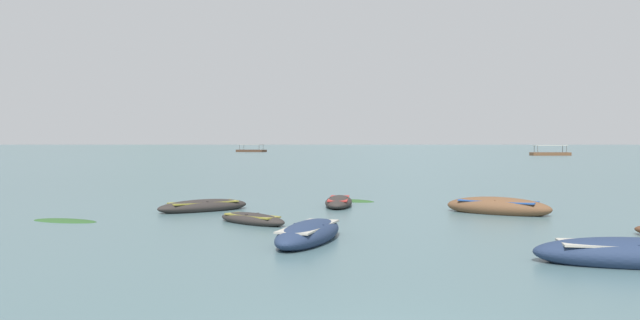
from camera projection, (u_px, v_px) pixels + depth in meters
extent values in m
plane|color=slate|center=(317.00, 144.00, 1506.71)|extent=(6000.00, 6000.00, 0.00)
cone|color=#56665B|center=(153.00, 113.00, 2561.38)|extent=(871.17, 871.17, 270.48)
cone|color=slate|center=(416.00, 92.00, 2266.61)|extent=(1402.00, 1402.00, 395.14)
ellipsoid|color=navy|center=(309.00, 234.00, 16.93)|extent=(2.55, 4.33, 0.74)
cube|color=#B7B2A3|center=(309.00, 226.00, 16.92)|extent=(1.84, 3.12, 0.05)
cube|color=navy|center=(309.00, 224.00, 16.92)|extent=(0.89, 0.36, 0.04)
ellipsoid|color=brown|center=(498.00, 207.00, 23.67)|extent=(4.28, 3.39, 0.84)
cube|color=#28519E|center=(498.00, 201.00, 23.67)|extent=(3.08, 2.44, 0.05)
cube|color=brown|center=(498.00, 200.00, 23.66)|extent=(0.57, 0.86, 0.04)
ellipsoid|color=#2D2826|center=(252.00, 219.00, 20.73)|extent=(2.92, 2.67, 0.47)
cube|color=olive|center=(252.00, 215.00, 20.73)|extent=(2.10, 1.92, 0.05)
cube|color=#2D2826|center=(252.00, 214.00, 20.72)|extent=(0.47, 0.53, 0.04)
ellipsoid|color=#2D2826|center=(203.00, 206.00, 24.62)|extent=(3.95, 3.23, 0.60)
cube|color=olive|center=(203.00, 202.00, 24.61)|extent=(2.85, 2.32, 0.05)
cube|color=#2D2826|center=(203.00, 201.00, 24.61)|extent=(0.54, 0.74, 0.04)
ellipsoid|color=#2D2826|center=(339.00, 202.00, 26.55)|extent=(1.54, 3.90, 0.56)
cube|color=#B22D28|center=(339.00, 198.00, 26.54)|extent=(1.11, 2.81, 0.05)
cube|color=#2D2826|center=(339.00, 197.00, 26.54)|extent=(0.81, 0.16, 0.04)
ellipsoid|color=navy|center=(632.00, 255.00, 13.70)|extent=(4.62, 2.24, 0.79)
cube|color=#B7B2A3|center=(632.00, 244.00, 13.69)|extent=(3.33, 1.62, 0.05)
cube|color=navy|center=(632.00, 242.00, 13.69)|extent=(0.26, 0.98, 0.04)
cube|color=brown|center=(550.00, 154.00, 133.38)|extent=(8.65, 2.81, 0.90)
cylinder|color=#4C4742|center=(563.00, 149.00, 134.43)|extent=(0.10, 0.10, 1.80)
cylinder|color=#4C4742|center=(566.00, 149.00, 132.42)|extent=(0.10, 0.10, 1.80)
cylinder|color=#4C4742|center=(534.00, 149.00, 134.27)|extent=(0.10, 0.10, 1.80)
cylinder|color=#4C4742|center=(538.00, 149.00, 132.26)|extent=(0.10, 0.10, 1.80)
cube|color=beige|center=(550.00, 145.00, 133.32)|extent=(7.27, 2.36, 0.12)
cube|color=#4C3323|center=(251.00, 151.00, 186.59)|extent=(9.91, 6.88, 0.90)
cylinder|color=#4C4742|center=(239.00, 148.00, 186.64)|extent=(0.10, 0.10, 1.80)
cylinder|color=#4C4742|center=(244.00, 147.00, 189.15)|extent=(0.10, 0.10, 1.80)
cylinder|color=#4C4742|center=(259.00, 148.00, 183.96)|extent=(0.10, 0.10, 1.80)
cylinder|color=#4C4742|center=(263.00, 148.00, 186.47)|extent=(0.10, 0.10, 1.80)
cube|color=#9E998E|center=(251.00, 145.00, 186.53)|extent=(8.32, 5.78, 0.12)
ellipsoid|color=#2D5628|center=(352.00, 201.00, 28.74)|extent=(2.59, 2.22, 0.14)
ellipsoid|color=#2D5628|center=(65.00, 221.00, 21.37)|extent=(2.84, 1.79, 0.14)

